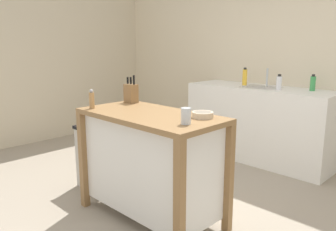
{
  "coord_description": "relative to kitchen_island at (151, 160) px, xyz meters",
  "views": [
    {
      "loc": [
        1.81,
        -1.81,
        1.43
      ],
      "look_at": [
        -0.13,
        0.16,
        0.84
      ],
      "focal_mm": 36.49,
      "sensor_mm": 36.0,
      "label": 1
    }
  ],
  "objects": [
    {
      "name": "sink_faucet",
      "position": [
        -0.14,
        2.08,
        0.51
      ],
      "size": [
        0.02,
        0.02,
        0.22
      ],
      "color": "#B7BCC1",
      "rests_on": "sink_counter"
    },
    {
      "name": "wall_left",
      "position": [
        -2.87,
        0.86,
        0.8
      ],
      "size": [
        0.1,
        2.85,
        2.6
      ],
      "primitive_type": "cube",
      "color": "beige",
      "rests_on": "ground"
    },
    {
      "name": "ground_plane",
      "position": [
        0.13,
        0.04,
        -0.5
      ],
      "size": [
        6.98,
        6.98,
        0.0
      ],
      "primitive_type": "plane",
      "color": "gray",
      "rests_on": "ground"
    },
    {
      "name": "wall_back",
      "position": [
        0.13,
        2.29,
        0.8
      ],
      "size": [
        5.98,
        0.1,
        2.6
      ],
      "primitive_type": "cube",
      "color": "beige",
      "rests_on": "ground"
    },
    {
      "name": "bottle_hand_soap",
      "position": [
        -0.38,
        1.96,
        0.51
      ],
      "size": [
        0.06,
        0.06,
        0.22
      ],
      "color": "yellow",
      "rests_on": "sink_counter"
    },
    {
      "name": "bowl_ceramic_wide",
      "position": [
        0.4,
        0.16,
        0.41
      ],
      "size": [
        0.16,
        0.16,
        0.04
      ],
      "color": "beige",
      "rests_on": "kitchen_island"
    },
    {
      "name": "kitchen_island",
      "position": [
        0.0,
        0.0,
        0.0
      ],
      "size": [
        1.2,
        0.61,
        0.89
      ],
      "color": "olive",
      "rests_on": "ground"
    },
    {
      "name": "sink_counter",
      "position": [
        -0.14,
        1.94,
        -0.04
      ],
      "size": [
        1.79,
        0.6,
        0.9
      ],
      "color": "white",
      "rests_on": "ground"
    },
    {
      "name": "bottle_dish_soap",
      "position": [
        0.43,
        2.05,
        0.49
      ],
      "size": [
        0.06,
        0.06,
        0.18
      ],
      "color": "green",
      "rests_on": "sink_counter"
    },
    {
      "name": "pepper_grinder",
      "position": [
        -0.49,
        -0.21,
        0.47
      ],
      "size": [
        0.04,
        0.04,
        0.16
      ],
      "color": "#AD7F4C",
      "rests_on": "kitchen_island"
    },
    {
      "name": "bottle_spray_cleaner",
      "position": [
        0.13,
        1.87,
        0.49
      ],
      "size": [
        0.06,
        0.06,
        0.18
      ],
      "color": "white",
      "rests_on": "sink_counter"
    },
    {
      "name": "drinking_cup",
      "position": [
        0.44,
        -0.08,
        0.45
      ],
      "size": [
        0.07,
        0.07,
        0.11
      ],
      "color": "silver",
      "rests_on": "kitchen_island"
    },
    {
      "name": "trash_bin",
      "position": [
        -0.84,
        0.03,
        -0.18
      ],
      "size": [
        0.36,
        0.28,
        0.63
      ],
      "color": "#B7B2A8",
      "rests_on": "ground"
    },
    {
      "name": "knife_block",
      "position": [
        -0.48,
        0.2,
        0.48
      ],
      "size": [
        0.11,
        0.09,
        0.25
      ],
      "color": "olive",
      "rests_on": "kitchen_island"
    }
  ]
}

